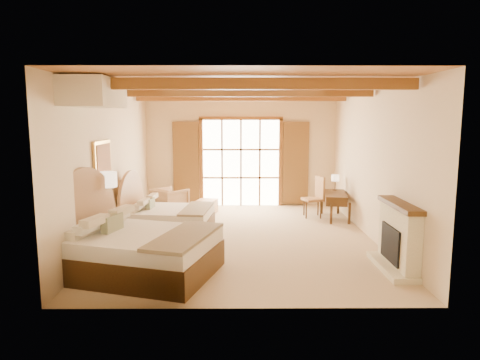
{
  "coord_description": "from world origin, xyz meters",
  "views": [
    {
      "loc": [
        -0.11,
        -8.97,
        2.55
      ],
      "look_at": [
        -0.05,
        0.2,
        1.22
      ],
      "focal_mm": 32.0,
      "sensor_mm": 36.0,
      "label": 1
    }
  ],
  "objects_px": {
    "bed_near": "(131,247)",
    "armchair": "(170,201)",
    "desk": "(335,205)",
    "nightstand": "(112,238)",
    "bed_far": "(163,217)"
  },
  "relations": [
    {
      "from": "bed_near",
      "to": "armchair",
      "type": "bearing_deg",
      "value": 107.55
    },
    {
      "from": "armchair",
      "to": "bed_near",
      "type": "bearing_deg",
      "value": 131.57
    },
    {
      "from": "bed_far",
      "to": "desk",
      "type": "distance_m",
      "value": 4.37
    },
    {
      "from": "bed_near",
      "to": "armchair",
      "type": "distance_m",
      "value": 4.42
    },
    {
      "from": "bed_far",
      "to": "armchair",
      "type": "relative_size",
      "value": 2.53
    },
    {
      "from": "bed_near",
      "to": "nightstand",
      "type": "height_order",
      "value": "bed_near"
    },
    {
      "from": "armchair",
      "to": "desk",
      "type": "xyz_separation_m",
      "value": [
        4.3,
        -0.5,
        -0.0
      ]
    },
    {
      "from": "bed_far",
      "to": "nightstand",
      "type": "relative_size",
      "value": 3.47
    },
    {
      "from": "bed_far",
      "to": "desk",
      "type": "bearing_deg",
      "value": 24.14
    },
    {
      "from": "armchair",
      "to": "desk",
      "type": "relative_size",
      "value": 0.6
    },
    {
      "from": "armchair",
      "to": "desk",
      "type": "bearing_deg",
      "value": -145.86
    },
    {
      "from": "bed_near",
      "to": "nightstand",
      "type": "relative_size",
      "value": 4.8
    },
    {
      "from": "bed_far",
      "to": "desk",
      "type": "height_order",
      "value": "bed_far"
    },
    {
      "from": "bed_near",
      "to": "armchair",
      "type": "xyz_separation_m",
      "value": [
        -0.06,
        4.42,
        -0.1
      ]
    },
    {
      "from": "bed_near",
      "to": "desk",
      "type": "relative_size",
      "value": 2.11
    }
  ]
}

